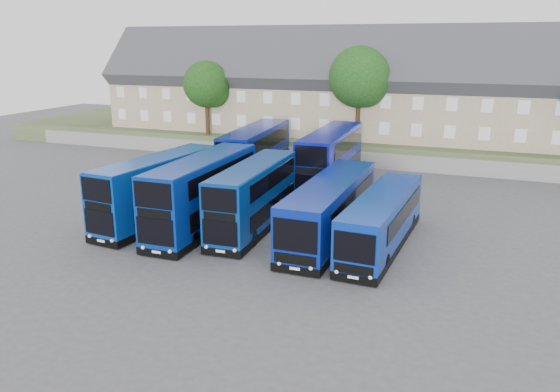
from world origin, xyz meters
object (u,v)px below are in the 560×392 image
at_px(dd_front_left, 158,191).
at_px(dd_front_mid, 203,194).
at_px(tree_west, 208,86).
at_px(tree_mid, 361,79).
at_px(coach_east_a, 330,210).

height_order(dd_front_left, dd_front_mid, dd_front_mid).
bearing_deg(dd_front_left, tree_west, 115.38).
xyz_separation_m(dd_front_left, tree_mid, (8.18, 22.43, 5.97)).
bearing_deg(coach_east_a, tree_mid, 98.74).
height_order(tree_west, tree_mid, tree_mid).
height_order(dd_front_left, tree_west, tree_west).
relative_size(dd_front_left, tree_west, 1.43).
xyz_separation_m(dd_front_mid, tree_mid, (4.83, 22.49, 5.86)).
relative_size(dd_front_mid, tree_mid, 1.23).
distance_m(dd_front_left, tree_mid, 24.61).
relative_size(dd_front_left, tree_mid, 1.19).
bearing_deg(coach_east_a, tree_west, 133.08).
distance_m(dd_front_left, dd_front_mid, 3.35).
distance_m(coach_east_a, tree_mid, 22.38).
bearing_deg(dd_front_mid, tree_west, 116.07).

